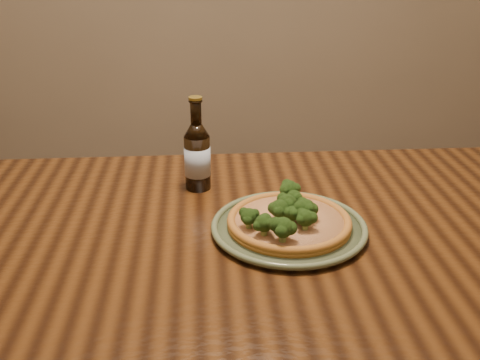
{
  "coord_description": "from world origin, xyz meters",
  "views": [
    {
      "loc": [
        -0.01,
        -0.93,
        1.33
      ],
      "look_at": [
        0.07,
        0.21,
        0.82
      ],
      "focal_mm": 42.0,
      "sensor_mm": 36.0,
      "label": 1
    }
  ],
  "objects": [
    {
      "name": "table",
      "position": [
        0.0,
        0.1,
        0.66
      ],
      "size": [
        1.6,
        0.9,
        0.75
      ],
      "color": "#41230E",
      "rests_on": "ground"
    },
    {
      "name": "plate",
      "position": [
        0.17,
        0.09,
        0.76
      ],
      "size": [
        0.33,
        0.33,
        0.02
      ],
      "rotation": [
        0.0,
        0.0,
        0.22
      ],
      "color": "#596545",
      "rests_on": "table"
    },
    {
      "name": "pizza",
      "position": [
        0.16,
        0.09,
        0.78
      ],
      "size": [
        0.26,
        0.26,
        0.07
      ],
      "rotation": [
        0.0,
        0.0,
        0.36
      ],
      "color": "#AD6D27",
      "rests_on": "plate"
    },
    {
      "name": "beer_bottle",
      "position": [
        -0.02,
        0.33,
        0.84
      ],
      "size": [
        0.06,
        0.06,
        0.23
      ],
      "rotation": [
        0.0,
        0.0,
        0.09
      ],
      "color": "black",
      "rests_on": "table"
    }
  ]
}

